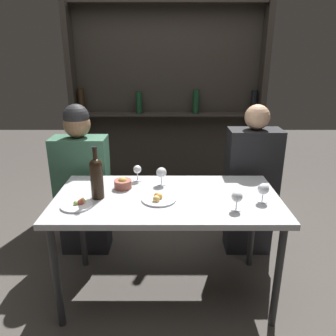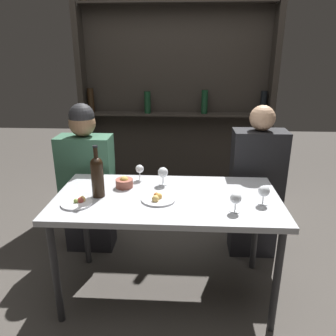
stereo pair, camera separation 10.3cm
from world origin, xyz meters
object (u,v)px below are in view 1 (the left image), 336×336
(wine_glass_1, at_px, (264,190))
(wine_bottle, at_px, (97,176))
(wine_glass_2, at_px, (162,173))
(wine_glass_3, at_px, (138,170))
(seated_person_left, at_px, (83,184))
(food_plate_1, at_px, (159,199))
(seated_person_right, at_px, (252,186))
(wine_glass_0, at_px, (238,197))
(food_plate_0, at_px, (79,205))
(snack_bowl, at_px, (124,183))

(wine_glass_1, bearing_deg, wine_bottle, 176.80)
(wine_glass_2, bearing_deg, wine_glass_3, 155.86)
(wine_glass_1, height_order, seated_person_left, seated_person_left)
(food_plate_1, bearing_deg, seated_person_right, 39.63)
(wine_glass_0, xyz_separation_m, seated_person_right, (0.27, 0.72, -0.23))
(wine_glass_0, bearing_deg, seated_person_left, 146.09)
(wine_glass_3, relative_size, food_plate_1, 0.53)
(food_plate_0, bearing_deg, wine_glass_0, -2.74)
(wine_glass_0, height_order, wine_glass_2, wine_glass_2)
(food_plate_0, bearing_deg, wine_glass_1, 3.32)
(wine_bottle, xyz_separation_m, food_plate_1, (0.38, -0.04, -0.13))
(wine_glass_2, bearing_deg, food_plate_0, -145.49)
(snack_bowl, relative_size, seated_person_left, 0.09)
(wine_glass_2, bearing_deg, seated_person_right, 25.85)
(wine_bottle, bearing_deg, food_plate_1, -5.99)
(wine_glass_2, relative_size, food_plate_0, 0.67)
(wine_glass_3, bearing_deg, snack_bowl, -121.79)
(wine_glass_2, bearing_deg, wine_bottle, -151.20)
(wine_bottle, xyz_separation_m, wine_glass_0, (0.83, -0.16, -0.06))
(wine_glass_3, relative_size, food_plate_0, 0.61)
(wine_glass_1, height_order, food_plate_0, wine_glass_1)
(seated_person_left, bearing_deg, snack_bowl, -46.63)
(wine_glass_0, distance_m, wine_glass_3, 0.76)
(snack_bowl, height_order, seated_person_left, seated_person_left)
(wine_glass_0, height_order, seated_person_right, seated_person_right)
(wine_bottle, distance_m, food_plate_0, 0.20)
(wine_glass_1, xyz_separation_m, snack_bowl, (-0.87, 0.21, -0.05))
(wine_glass_3, xyz_separation_m, snack_bowl, (-0.09, -0.14, -0.04))
(wine_glass_1, xyz_separation_m, wine_glass_2, (-0.62, 0.27, 0.01))
(wine_glass_2, distance_m, seated_person_left, 0.76)
(food_plate_0, xyz_separation_m, snack_bowl, (0.23, 0.27, 0.02))
(wine_glass_1, height_order, snack_bowl, wine_glass_1)
(seated_person_right, bearing_deg, wine_glass_1, -98.60)
(wine_glass_2, height_order, seated_person_right, seated_person_right)
(snack_bowl, bearing_deg, wine_glass_1, -13.50)
(wine_glass_1, height_order, seated_person_right, seated_person_right)
(wine_bottle, distance_m, seated_person_right, 1.27)
(wine_glass_2, distance_m, seated_person_right, 0.82)
(wine_glass_2, xyz_separation_m, wine_glass_3, (-0.17, 0.08, -0.01))
(food_plate_1, xyz_separation_m, seated_person_right, (0.72, 0.60, -0.17))
(snack_bowl, xyz_separation_m, seated_person_right, (0.96, 0.40, -0.19))
(food_plate_0, distance_m, seated_person_left, 0.71)
(wine_glass_0, relative_size, wine_glass_1, 0.98)
(wine_bottle, relative_size, wine_glass_3, 2.96)
(food_plate_1, xyz_separation_m, snack_bowl, (-0.24, 0.19, 0.02))
(wine_glass_2, bearing_deg, wine_glass_1, -23.78)
(wine_glass_2, relative_size, wine_glass_3, 1.10)
(wine_glass_1, distance_m, food_plate_0, 1.11)
(seated_person_right, bearing_deg, snack_bowl, -157.20)
(wine_glass_3, bearing_deg, food_plate_1, -64.64)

